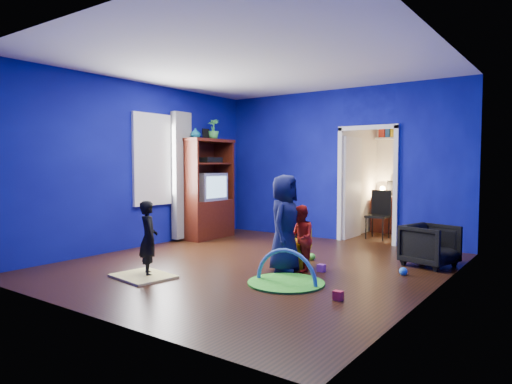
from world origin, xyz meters
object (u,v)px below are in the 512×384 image
Objects in this scene: vase at (195,133)px; play_mat at (286,283)px; child_navy at (284,223)px; tv_armoire at (206,189)px; child_black at (149,238)px; hopper_ball at (291,252)px; armchair at (430,245)px; crt_tv at (208,187)px; study_desk at (394,215)px; toddler_red at (300,238)px; folding_chair at (378,215)px; kid_chair at (298,250)px.

vase reaches higher than play_mat.
tv_armoire is (-2.78, 1.51, 0.32)m from child_navy.
child_black is 1.05× the size of play_mat.
play_mat is at bearing -62.23° from hopper_ball.
child_black is at bearing -62.00° from tv_armoire.
child_navy is at bearing 149.01° from armchair.
child_black is at bearing -62.65° from crt_tv.
toddler_red is at bearing -88.12° from study_desk.
vase is at bearing -25.97° from child_black.
hopper_ball is 0.49× the size of study_desk.
toddler_red reaches higher than play_mat.
crt_tv is 3.40m from folding_chair.
vase is at bearing 108.63° from armchair.
child_navy reaches higher than toddler_red.
vase reaches higher than toddler_red.
folding_chair is at bearing 33.88° from crt_tv.
child_navy is 2.65× the size of kid_chair.
hopper_ball is 0.86× the size of kid_chair.
hopper_ball is (-0.23, 0.12, -0.24)m from toddler_red.
crt_tv is 3.87m from play_mat.
vase is at bearing -97.59° from crt_tv.
toddler_red is at bearing -28.54° from hopper_ball.
tv_armoire is 2.07× the size of play_mat.
child_black is 0.51× the size of tv_armoire.
tv_armoire reaches higher than hopper_ball.
tv_armoire is (0.00, 0.30, -1.08)m from vase.
tv_armoire is at bearing 180.00° from crt_tv.
study_desk is at bearing -14.37° from child_navy.
child_navy reaches higher than crt_tv.
armchair is at bearing -102.77° from child_black.
child_navy is at bearing -95.05° from toddler_red.
hopper_ball is at bearing -96.43° from child_black.
child_black is 1.08× the size of folding_chair.
hopper_ball is (1.25, 1.51, -0.28)m from child_black.
vase is 1.08m from crt_tv.
toddler_red is 4.22m from study_desk.
toddler_red reaches higher than study_desk.
vase is 0.40× the size of kid_chair.
child_black is 3.18m from tv_armoire.
child_black reaches higher than study_desk.
tv_armoire is 3.42m from folding_chair.
play_mat is at bearing -85.13° from folding_chair.
hopper_ball is at bearing 142.88° from armchair.
hopper_ball is at bearing 117.77° from play_mat.
tv_armoire is at bearing 47.58° from child_navy.
armchair is 4.34m from crt_tv.
kid_chair is (0.03, 0.33, -0.41)m from child_navy.
vase reaches higher than tv_armoire.
child_navy reaches higher than child_black.
folding_chair is (0.09, 3.13, 0.24)m from hopper_ball.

